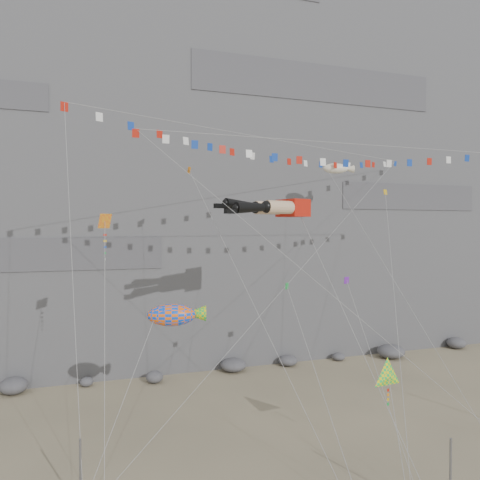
# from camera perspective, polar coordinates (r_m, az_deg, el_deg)

# --- Properties ---
(ground) EXTENTS (120.00, 120.00, 0.00)m
(ground) POSITION_cam_1_polar(r_m,az_deg,el_deg) (33.96, 8.78, -23.60)
(ground) COLOR tan
(ground) RESTS_ON ground
(cliff) EXTENTS (80.00, 28.00, 50.00)m
(cliff) POSITION_cam_1_polar(r_m,az_deg,el_deg) (61.88, -5.16, 11.35)
(cliff) COLOR slate
(cliff) RESTS_ON ground
(talus_boulders) EXTENTS (60.00, 3.00, 1.20)m
(talus_boulders) POSITION_cam_1_polar(r_m,az_deg,el_deg) (48.51, -0.83, -15.03)
(talus_boulders) COLOR #58585C
(talus_boulders) RESTS_ON ground
(anchor_pole_left) EXTENTS (0.12, 0.12, 3.69)m
(anchor_pole_left) POSITION_cam_1_polar(r_m,az_deg,el_deg) (27.74, -18.88, -25.47)
(anchor_pole_left) COLOR slate
(anchor_pole_left) RESTS_ON ground
(legs_kite) EXTENTS (8.18, 14.49, 20.63)m
(legs_kite) POSITION_cam_1_polar(r_m,az_deg,el_deg) (33.56, 3.92, 3.96)
(legs_kite) COLOR red
(legs_kite) RESTS_ON ground
(flag_banner_upper) EXTENTS (33.74, 19.56, 29.64)m
(flag_banner_upper) POSITION_cam_1_polar(r_m,az_deg,el_deg) (40.41, 4.95, 11.95)
(flag_banner_upper) COLOR red
(flag_banner_upper) RESTS_ON ground
(flag_banner_lower) EXTENTS (28.72, 6.13, 23.53)m
(flag_banner_lower) POSITION_cam_1_polar(r_m,az_deg,el_deg) (35.71, 11.49, 11.52)
(flag_banner_lower) COLOR red
(flag_banner_lower) RESTS_ON ground
(harlequin_kite) EXTENTS (1.98, 7.85, 16.26)m
(harlequin_kite) POSITION_cam_1_polar(r_m,az_deg,el_deg) (30.14, -16.14, 2.14)
(harlequin_kite) COLOR red
(harlequin_kite) RESTS_ON ground
(fish_windsock) EXTENTS (7.84, 6.57, 11.89)m
(fish_windsock) POSITION_cam_1_polar(r_m,az_deg,el_deg) (29.95, -8.35, -9.06)
(fish_windsock) COLOR #FF5F0D
(fish_windsock) RESTS_ON ground
(delta_kite) EXTENTS (3.53, 5.44, 7.76)m
(delta_kite) POSITION_cam_1_polar(r_m,az_deg,el_deg) (30.50, 17.66, -15.60)
(delta_kite) COLOR yellow
(delta_kite) RESTS_ON ground
(blimp_windsock) EXTENTS (4.94, 16.51, 25.53)m
(blimp_windsock) POSITION_cam_1_polar(r_m,az_deg,el_deg) (46.46, 11.62, 8.47)
(blimp_windsock) COLOR #EFE2C4
(blimp_windsock) RESTS_ON ground
(small_kite_a) EXTENTS (6.03, 14.96, 24.36)m
(small_kite_a) POSITION_cam_1_polar(r_m,az_deg,el_deg) (37.59, -5.92, 7.84)
(small_kite_a) COLOR orange
(small_kite_a) RESTS_ON ground
(small_kite_b) EXTENTS (1.83, 9.78, 13.90)m
(small_kite_b) POSITION_cam_1_polar(r_m,az_deg,el_deg) (36.23, 12.95, -5.07)
(small_kite_b) COLOR #6E1DAA
(small_kite_b) RESTS_ON ground
(small_kite_c) EXTENTS (1.17, 11.24, 14.82)m
(small_kite_c) POSITION_cam_1_polar(r_m,az_deg,el_deg) (32.74, 5.91, -6.12)
(small_kite_c) COLOR green
(small_kite_c) RESTS_ON ground
(small_kite_d) EXTENTS (9.68, 15.68, 24.87)m
(small_kite_d) POSITION_cam_1_polar(r_m,az_deg,el_deg) (43.14, 17.35, 4.93)
(small_kite_d) COLOR gold
(small_kite_d) RESTS_ON ground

